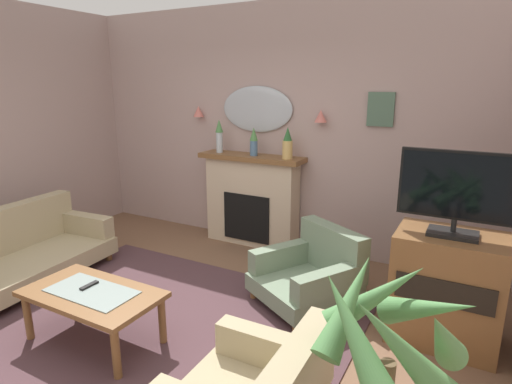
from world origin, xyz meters
name	(u,v)px	position (x,y,z in m)	size (l,w,h in m)	color
floor	(143,341)	(0.00, 0.00, -0.05)	(6.41, 5.85, 0.10)	brown
wall_back	(276,128)	(0.00, 2.47, 1.48)	(6.41, 0.10, 2.96)	#B29993
patterned_rug	(159,324)	(0.00, 0.20, 0.01)	(3.20, 2.40, 0.01)	#4C3338
fireplace	(251,201)	(-0.23, 2.25, 0.57)	(1.36, 0.36, 1.16)	beige
mantel_vase_left	(219,134)	(-0.68, 2.22, 1.39)	(0.10, 0.10, 0.42)	silver
mantel_vase_centre	(254,141)	(-0.18, 2.22, 1.34)	(0.10, 0.10, 0.34)	#4C7093
mantel_vase_right	(288,144)	(0.27, 2.22, 1.33)	(0.12, 0.12, 0.37)	tan
wall_mirror	(257,109)	(-0.23, 2.39, 1.71)	(0.96, 0.06, 0.56)	#B2BCC6
wall_sconce_left	(198,111)	(-1.08, 2.34, 1.66)	(0.14, 0.14, 0.14)	#D17066
wall_sconce_right	(321,116)	(0.62, 2.34, 1.66)	(0.14, 0.14, 0.14)	#D17066
framed_picture	(381,109)	(1.27, 2.40, 1.75)	(0.28, 0.03, 0.36)	#4C6B56
coffee_table	(92,298)	(-0.28, -0.23, 0.38)	(1.10, 0.60, 0.45)	brown
tv_remote	(89,286)	(-0.35, -0.18, 0.45)	(0.04, 0.16, 0.02)	black
floral_couch	(20,252)	(-1.82, 0.15, 0.32)	(0.99, 1.77, 0.76)	tan
armchair_by_coffee_table	(312,272)	(1.01, 1.19, 0.31)	(1.10, 1.11, 0.71)	gray
tv_cabinet	(446,288)	(2.16, 1.14, 0.45)	(0.80, 0.57, 0.90)	brown
tv_flatscreen	(458,191)	(2.16, 1.12, 1.25)	(0.84, 0.24, 0.65)	black
potted_plant_tall_palm	(386,381)	(2.00, -0.40, 0.62)	(0.80, 0.81, 1.21)	silver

